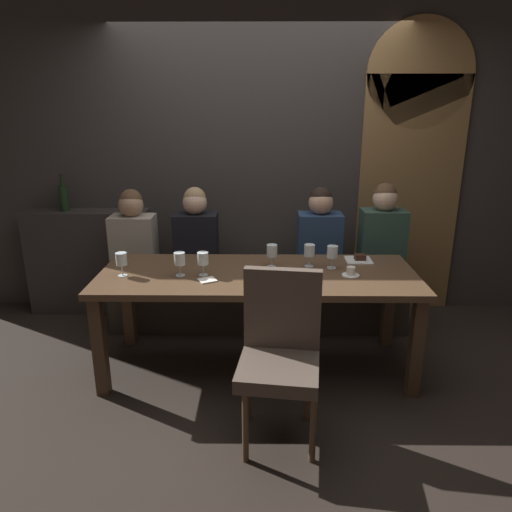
{
  "coord_description": "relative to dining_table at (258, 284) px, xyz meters",
  "views": [
    {
      "loc": [
        0.02,
        -3.11,
        1.85
      ],
      "look_at": [
        -0.01,
        0.06,
        0.84
      ],
      "focal_mm": 33.37,
      "sensor_mm": 36.0,
      "label": 1
    }
  ],
  "objects": [
    {
      "name": "wine_glass_end_left",
      "position": [
        0.53,
        0.1,
        0.2
      ],
      "size": [
        0.08,
        0.08,
        0.16
      ],
      "color": "silver",
      "rests_on": "dining_table"
    },
    {
      "name": "wine_glass_near_left",
      "position": [
        -0.53,
        -0.07,
        0.2
      ],
      "size": [
        0.08,
        0.08,
        0.16
      ],
      "color": "silver",
      "rests_on": "dining_table"
    },
    {
      "name": "dining_table",
      "position": [
        0.0,
        0.0,
        0.0
      ],
      "size": [
        2.2,
        0.84,
        0.74
      ],
      "color": "#493422",
      "rests_on": "ground"
    },
    {
      "name": "diner_redhead",
      "position": [
        -1.04,
        0.68,
        0.15
      ],
      "size": [
        0.36,
        0.24,
        0.75
      ],
      "color": "#9E9384",
      "rests_on": "banquette_bench"
    },
    {
      "name": "wine_glass_center_front",
      "position": [
        -0.37,
        -0.06,
        0.2
      ],
      "size": [
        0.08,
        0.08,
        0.16
      ],
      "color": "silver",
      "rests_on": "dining_table"
    },
    {
      "name": "diner_near_end",
      "position": [
        1.03,
        0.7,
        0.18
      ],
      "size": [
        0.36,
        0.24,
        0.8
      ],
      "color": "#2D473D",
      "rests_on": "banquette_bench"
    },
    {
      "name": "banquette_bench",
      "position": [
        0.0,
        0.7,
        -0.42
      ],
      "size": [
        2.5,
        0.44,
        0.45
      ],
      "color": "#312A23",
      "rests_on": "ground"
    },
    {
      "name": "dessert_plate",
      "position": [
        0.75,
        0.27,
        0.1
      ],
      "size": [
        0.19,
        0.19,
        0.05
      ],
      "color": "white",
      "rests_on": "dining_table"
    },
    {
      "name": "diner_far_end",
      "position": [
        0.51,
        0.71,
        0.16
      ],
      "size": [
        0.36,
        0.24,
        0.77
      ],
      "color": "navy",
      "rests_on": "banquette_bench"
    },
    {
      "name": "back_wall_tiled",
      "position": [
        0.0,
        1.22,
        0.85
      ],
      "size": [
        6.0,
        0.12,
        3.0
      ],
      "primitive_type": "cube",
      "color": "#383330",
      "rests_on": "ground"
    },
    {
      "name": "folded_napkin",
      "position": [
        -0.33,
        -0.17,
        0.09
      ],
      "size": [
        0.14,
        0.14,
        0.01
      ],
      "primitive_type": "cube",
      "rotation": [
        0.0,
        0.0,
        0.47
      ],
      "color": "silver",
      "rests_on": "dining_table"
    },
    {
      "name": "wine_glass_end_right",
      "position": [
        0.1,
        0.13,
        0.2
      ],
      "size": [
        0.08,
        0.08,
        0.16
      ],
      "color": "silver",
      "rests_on": "dining_table"
    },
    {
      "name": "wine_glass_far_right",
      "position": [
        0.37,
        0.13,
        0.2
      ],
      "size": [
        0.08,
        0.08,
        0.16
      ],
      "color": "silver",
      "rests_on": "dining_table"
    },
    {
      "name": "arched_door",
      "position": [
        1.35,
        1.15,
        0.71
      ],
      "size": [
        0.9,
        0.05,
        2.55
      ],
      "color": "olive",
      "rests_on": "ground"
    },
    {
      "name": "ground",
      "position": [
        0.0,
        0.0,
        -0.65
      ],
      "size": [
        9.0,
        9.0,
        0.0
      ],
      "primitive_type": "plane",
      "color": "black"
    },
    {
      "name": "espresso_cup",
      "position": [
        0.63,
        -0.06,
        0.11
      ],
      "size": [
        0.12,
        0.12,
        0.06
      ],
      "color": "white",
      "rests_on": "dining_table"
    },
    {
      "name": "wine_glass_far_left",
      "position": [
        -0.92,
        -0.08,
        0.2
      ],
      "size": [
        0.08,
        0.08,
        0.16
      ],
      "color": "silver",
      "rests_on": "dining_table"
    },
    {
      "name": "back_counter",
      "position": [
        -1.55,
        1.04,
        -0.18
      ],
      "size": [
        1.1,
        0.28,
        0.95
      ],
      "primitive_type": "cube",
      "color": "#2F2B29",
      "rests_on": "ground"
    },
    {
      "name": "diner_bearded",
      "position": [
        -0.52,
        0.73,
        0.16
      ],
      "size": [
        0.36,
        0.24,
        0.76
      ],
      "color": "black",
      "rests_on": "banquette_bench"
    },
    {
      "name": "chair_near_side",
      "position": [
        0.13,
        -0.72,
        -0.09
      ],
      "size": [
        0.49,
        0.49,
        0.98
      ],
      "color": "brown",
      "rests_on": "ground"
    },
    {
      "name": "wine_bottle_dark_red",
      "position": [
        -1.73,
        1.03,
        0.42
      ],
      "size": [
        0.08,
        0.08,
        0.33
      ],
      "color": "black",
      "rests_on": "back_counter"
    }
  ]
}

